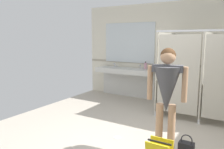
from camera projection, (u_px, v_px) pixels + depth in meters
ground_plane at (142, 147)px, 3.76m from camera, size 6.14×6.21×0.10m
wall_back at (186, 53)px, 5.95m from camera, size 6.14×0.12×2.74m
wall_back_tile_band at (185, 65)px, 5.94m from camera, size 6.14×0.01×0.06m
vanity_counter at (126, 76)px, 6.70m from camera, size 1.73×0.55×1.00m
mirror_panel at (129, 43)px, 6.70m from camera, size 1.63×0.02×1.18m
bathroom_stalls at (205, 73)px, 4.86m from camera, size 1.95×1.38×1.94m
person_standing at (167, 89)px, 3.26m from camera, size 0.56×0.48×1.63m
handbag at (186, 149)px, 3.37m from camera, size 0.22×0.13×0.34m
soap_dispenser at (146, 66)px, 6.40m from camera, size 0.07×0.07×0.22m
floor_drain_cover at (117, 137)px, 4.01m from camera, size 0.14×0.14×0.01m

